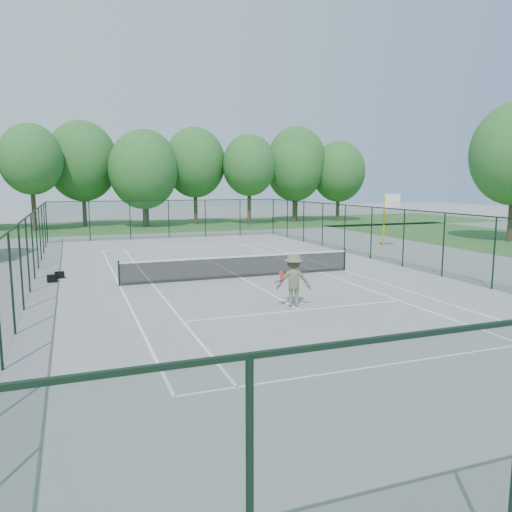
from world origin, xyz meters
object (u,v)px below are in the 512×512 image
object	(u,v)px
tennis_net	(241,266)
tennis_player	(294,280)
sports_bag_a	(52,278)
basketball_goal	(389,210)

from	to	relation	value
tennis_net	tennis_player	size ratio (longest dim) A/B	5.83
sports_bag_a	tennis_player	world-z (taller)	tennis_player
tennis_player	sports_bag_a	bearing A→B (deg)	136.84
sports_bag_a	tennis_player	distance (m)	11.33
tennis_net	sports_bag_a	xyz separation A→B (m)	(-8.22, 1.95, -0.41)
basketball_goal	sports_bag_a	size ratio (longest dim) A/B	8.81
tennis_net	sports_bag_a	world-z (taller)	tennis_net
basketball_goal	sports_bag_a	xyz separation A→B (m)	(-21.27, -5.18, -2.40)
tennis_net	basketball_goal	xyz separation A→B (m)	(13.05, 7.13, 1.99)
basketball_goal	sports_bag_a	world-z (taller)	basketball_goal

